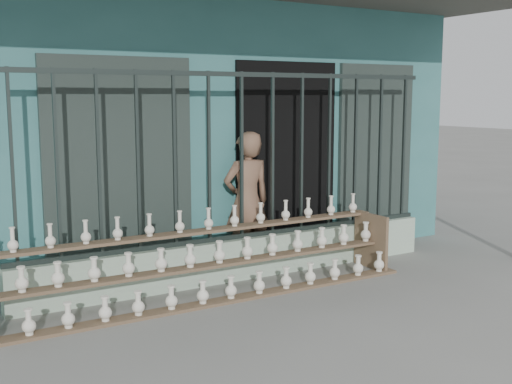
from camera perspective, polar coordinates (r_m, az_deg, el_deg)
ground at (r=6.12m, az=4.89°, el=-10.51°), size 60.00×60.00×0.00m
workshop_building at (r=9.55m, az=-10.02°, el=6.17°), size 7.40×6.60×3.21m
parapet_wall at (r=7.10m, az=-1.25°, el=-5.89°), size 5.00×0.20×0.45m
security_fence at (r=6.91m, az=-1.28°, el=3.18°), size 5.00×0.04×1.80m
shelf_rack at (r=6.42m, az=-4.48°, el=-6.20°), size 4.50×0.68×0.85m
elderly_woman at (r=7.32m, az=-0.81°, el=-0.85°), size 0.60×0.40×1.60m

